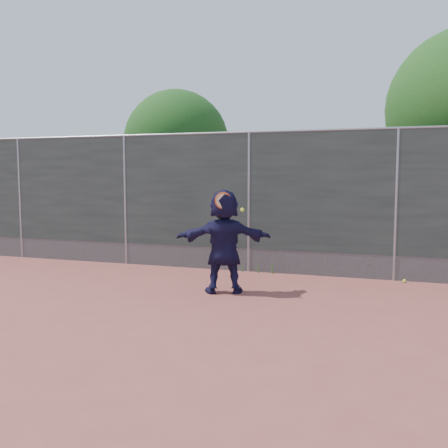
% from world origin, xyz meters
% --- Properties ---
extents(ground, '(80.00, 80.00, 0.00)m').
position_xyz_m(ground, '(0.00, 0.00, 0.00)').
color(ground, '#9E4C42').
rests_on(ground, ground).
extents(player, '(1.79, 1.11, 1.84)m').
position_xyz_m(player, '(0.10, 1.48, 0.92)').
color(player, '#17153A').
rests_on(player, ground).
extents(ball_ground, '(0.07, 0.07, 0.07)m').
position_xyz_m(ball_ground, '(3.20, 3.34, 0.03)').
color(ball_ground, '#CFF937').
rests_on(ball_ground, ground).
extents(fence, '(20.00, 0.06, 3.03)m').
position_xyz_m(fence, '(-0.00, 3.50, 1.58)').
color(fence, '#38423D').
rests_on(fence, ground).
extents(swing_action, '(0.49, 0.20, 0.51)m').
position_xyz_m(swing_action, '(0.18, 1.29, 1.62)').
color(swing_action, '#C94B12').
rests_on(swing_action, ground).
extents(tree_left, '(3.15, 3.00, 4.53)m').
position_xyz_m(tree_left, '(-2.85, 6.55, 2.94)').
color(tree_left, '#382314').
rests_on(tree_left, ground).
extents(weed_clump, '(0.68, 0.07, 0.30)m').
position_xyz_m(weed_clump, '(0.29, 3.38, 0.13)').
color(weed_clump, '#387226').
rests_on(weed_clump, ground).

